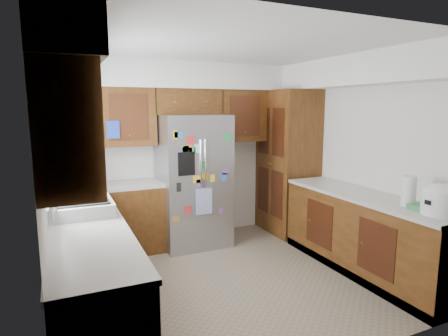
{
  "coord_description": "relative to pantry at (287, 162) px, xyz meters",
  "views": [
    {
      "loc": [
        -1.69,
        -3.58,
        1.89
      ],
      "look_at": [
        0.08,
        0.35,
        1.2
      ],
      "focal_mm": 30.0,
      "sensor_mm": 36.0,
      "label": 1
    }
  ],
  "objects": [
    {
      "name": "floor",
      "position": [
        -1.5,
        -1.15,
        -1.07
      ],
      "size": [
        3.6,
        3.6,
        0.0
      ],
      "primitive_type": "plane",
      "color": "gray",
      "rests_on": "ground"
    },
    {
      "name": "room_shell",
      "position": [
        -1.61,
        -0.79,
        0.75
      ],
      "size": [
        3.64,
        3.24,
        2.52
      ],
      "color": "white",
      "rests_on": "ground"
    },
    {
      "name": "left_counter_run",
      "position": [
        -2.86,
        -1.12,
        -0.65
      ],
      "size": [
        1.36,
        3.2,
        0.92
      ],
      "color": "#3F270C",
      "rests_on": "ground"
    },
    {
      "name": "right_counter_run",
      "position": [
        0.0,
        -1.62,
        -0.65
      ],
      "size": [
        0.63,
        2.25,
        0.92
      ],
      "color": "#3F270C",
      "rests_on": "ground"
    },
    {
      "name": "pantry",
      "position": [
        0.0,
        0.0,
        0.0
      ],
      "size": [
        0.6,
        0.9,
        2.15
      ],
      "primitive_type": "cube",
      "color": "#3F270C",
      "rests_on": "ground"
    },
    {
      "name": "fridge",
      "position": [
        -1.5,
        0.05,
        -0.17
      ],
      "size": [
        0.9,
        0.79,
        1.8
      ],
      "color": "gray",
      "rests_on": "ground"
    },
    {
      "name": "bridge_cabinet",
      "position": [
        -1.5,
        0.28,
        0.9
      ],
      "size": [
        0.96,
        0.34,
        0.35
      ],
      "primitive_type": "cube",
      "color": "#3F270C",
      "rests_on": "fridge"
    },
    {
      "name": "fridge_top_items",
      "position": [
        -1.51,
        0.29,
        1.19
      ],
      "size": [
        0.89,
        0.28,
        0.24
      ],
      "color": "#1420AB",
      "rests_on": "bridge_cabinet"
    },
    {
      "name": "sink_assembly",
      "position": [
        -3.0,
        -1.05,
        -0.09
      ],
      "size": [
        0.52,
        0.7,
        0.37
      ],
      "color": "silver",
      "rests_on": "left_counter_run"
    },
    {
      "name": "left_counter_clutter",
      "position": [
        -2.96,
        -0.3,
        -0.02
      ],
      "size": [
        0.37,
        0.85,
        0.38
      ],
      "color": "black",
      "rests_on": "left_counter_run"
    },
    {
      "name": "rice_cooker",
      "position": [
        -0.0,
        -2.5,
        -0.01
      ],
      "size": [
        0.33,
        0.33,
        0.29
      ],
      "color": "white",
      "rests_on": "right_counter_run"
    },
    {
      "name": "paper_towel",
      "position": [
        -0.01,
        -2.17,
        -0.0
      ],
      "size": [
        0.14,
        0.14,
        0.3
      ],
      "primitive_type": "cylinder",
      "color": "white",
      "rests_on": "right_counter_run"
    }
  ]
}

